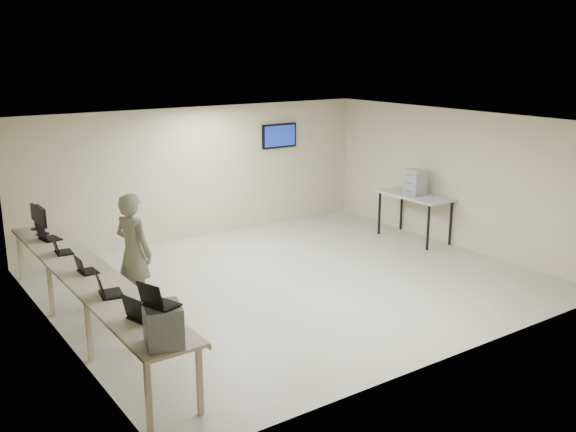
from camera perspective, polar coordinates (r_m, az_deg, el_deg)
room at (r=10.97m, az=0.57°, el=1.19°), size 8.01×7.01×2.81m
workbench at (r=9.55m, az=-17.35°, el=-5.22°), size 0.76×6.00×0.90m
equipment_box at (r=7.00m, az=-11.03°, el=-9.52°), size 0.48×0.52×0.45m
laptop_on_box at (r=6.87m, az=-11.57°, el=-7.35°), size 0.39×0.42×0.27m
laptop_0 at (r=7.70m, az=-12.91°, el=-8.50°), size 0.42×0.46×0.31m
laptop_1 at (r=8.56m, az=-15.83°, el=-6.35°), size 0.37×0.42×0.30m
laptop_2 at (r=9.49m, az=-17.64°, el=-4.47°), size 0.27×0.33×0.25m
laptop_3 at (r=10.49m, az=-19.58°, el=-2.82°), size 0.29×0.35×0.26m
laptop_4 at (r=11.30m, az=-20.68°, el=-1.65°), size 0.36×0.41×0.29m
monitor_near at (r=11.62m, az=-21.08°, el=-0.16°), size 0.22×0.49×0.48m
monitor_far at (r=12.01m, az=-21.54°, el=0.09°), size 0.19×0.43×0.43m
soldier at (r=10.12m, az=-13.55°, el=-3.17°), size 0.67×0.80×1.87m
side_table at (r=13.82m, az=11.23°, el=1.59°), size 0.76×1.64×0.98m
storage_bins at (r=13.73m, az=11.24°, el=2.97°), size 0.34×0.38×0.54m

